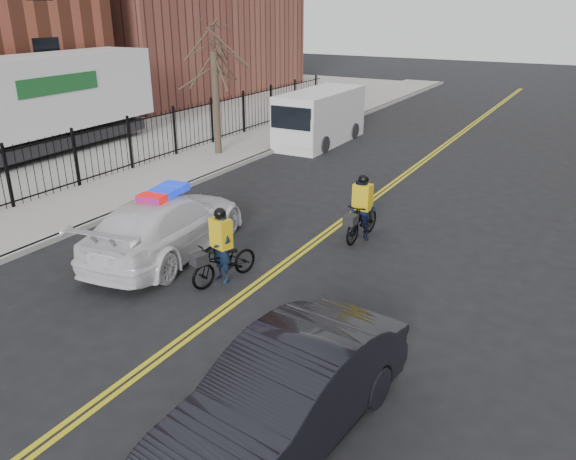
% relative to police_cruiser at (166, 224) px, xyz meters
% --- Properties ---
extents(ground, '(120.00, 120.00, 0.00)m').
position_rel_police_cruiser_xyz_m(ground, '(2.89, -1.46, -0.76)').
color(ground, black).
rests_on(ground, ground).
extents(center_line_left, '(0.10, 60.00, 0.01)m').
position_rel_police_cruiser_xyz_m(center_line_left, '(2.81, 6.54, -0.76)').
color(center_line_left, gold).
rests_on(center_line_left, ground).
extents(center_line_right, '(0.10, 60.00, 0.01)m').
position_rel_police_cruiser_xyz_m(center_line_right, '(2.97, 6.54, -0.76)').
color(center_line_right, gold).
rests_on(center_line_right, ground).
extents(sidewalk, '(3.00, 60.00, 0.15)m').
position_rel_police_cruiser_xyz_m(sidewalk, '(-4.61, 6.54, -0.69)').
color(sidewalk, gray).
rests_on(sidewalk, ground).
extents(curb, '(0.20, 60.00, 0.15)m').
position_rel_police_cruiser_xyz_m(curb, '(-3.11, 6.54, -0.69)').
color(curb, gray).
rests_on(curb, ground).
extents(iron_fence, '(0.12, 28.00, 2.00)m').
position_rel_police_cruiser_xyz_m(iron_fence, '(-6.11, 6.54, 0.24)').
color(iron_fence, black).
rests_on(iron_fence, ground).
extents(lot_pad, '(18.00, 60.00, 0.02)m').
position_rel_police_cruiser_xyz_m(lot_pad, '(-15.11, 6.54, -0.75)').
color(lot_pad, gray).
rests_on(lot_pad, ground).
extents(street_tree, '(3.20, 3.20, 4.80)m').
position_rel_police_cruiser_xyz_m(street_tree, '(-4.71, 8.54, 2.77)').
color(street_tree, '#3B2D22').
rests_on(street_tree, sidewalk).
extents(police_cruiser, '(2.85, 5.45, 1.67)m').
position_rel_police_cruiser_xyz_m(police_cruiser, '(0.00, 0.00, 0.00)').
color(police_cruiser, white).
rests_on(police_cruiser, ground).
extents(dark_sedan, '(2.07, 4.71, 1.51)m').
position_rel_police_cruiser_xyz_m(dark_sedan, '(5.83, -4.19, -0.01)').
color(dark_sedan, black).
rests_on(dark_sedan, ground).
extents(cargo_van, '(2.20, 5.56, 2.32)m').
position_rel_police_cruiser_xyz_m(cargo_van, '(-2.20, 12.70, 0.37)').
color(cargo_van, silver).
rests_on(cargo_van, ground).
extents(semi_trailer, '(3.11, 12.84, 3.97)m').
position_rel_police_cruiser_xyz_m(semi_trailer, '(-11.10, 4.25, 1.49)').
color(semi_trailer, silver).
rests_on(semi_trailer, ground).
extents(cyclist_near, '(1.08, 1.87, 1.74)m').
position_rel_police_cruiser_xyz_m(cyclist_near, '(2.09, -0.58, -0.16)').
color(cyclist_near, black).
rests_on(cyclist_near, ground).
extents(cyclist_far, '(0.83, 1.79, 1.78)m').
position_rel_police_cruiser_xyz_m(cyclist_far, '(3.85, 3.24, -0.06)').
color(cyclist_far, black).
rests_on(cyclist_far, ground).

